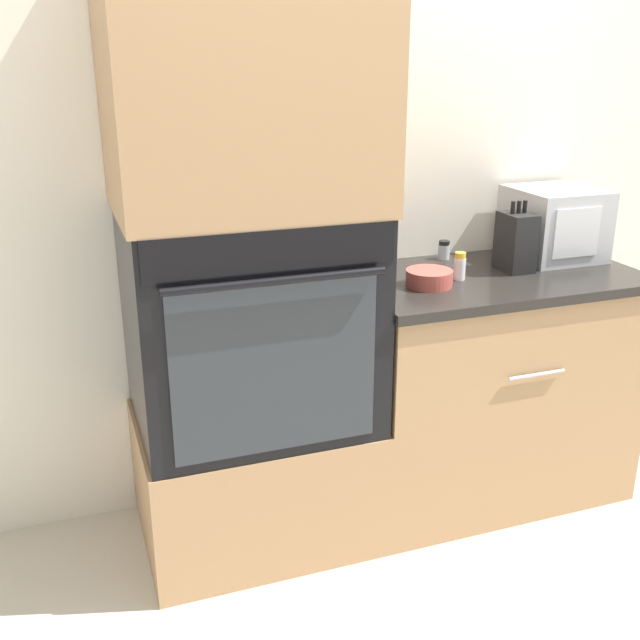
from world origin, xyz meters
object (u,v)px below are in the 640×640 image
at_px(microwave, 554,223).
at_px(condiment_jar_near, 460,266).
at_px(wall_oven, 250,320).
at_px(knife_block, 516,242).
at_px(condiment_jar_mid, 444,250).
at_px(bowl, 429,278).

bearing_deg(microwave, condiment_jar_near, -163.20).
xyz_separation_m(wall_oven, condiment_jar_near, (0.76, -0.03, 0.12)).
distance_m(wall_oven, knife_block, 1.03).
xyz_separation_m(condiment_jar_near, condiment_jar_mid, (0.08, 0.27, -0.01)).
distance_m(wall_oven, bowl, 0.63).
bearing_deg(bowl, condiment_jar_mid, 53.67).
bearing_deg(knife_block, condiment_jar_mid, 126.48).
relative_size(microwave, condiment_jar_mid, 4.51).
bearing_deg(condiment_jar_near, knife_block, 8.86).
bearing_deg(condiment_jar_near, microwave, 16.80).
xyz_separation_m(microwave, knife_block, (-0.24, -0.11, -0.03)).
bearing_deg(microwave, bowl, -164.04).
height_order(microwave, condiment_jar_mid, microwave).
distance_m(knife_block, bowl, 0.40).
distance_m(microwave, knife_block, 0.27).
relative_size(knife_block, condiment_jar_near, 2.59).
bearing_deg(microwave, knife_block, -155.64).
distance_m(microwave, condiment_jar_mid, 0.44).
bearing_deg(wall_oven, condiment_jar_mid, 15.96).
height_order(microwave, condiment_jar_near, microwave).
relative_size(condiment_jar_near, condiment_jar_mid, 1.37).
distance_m(wall_oven, condiment_jar_mid, 0.88).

